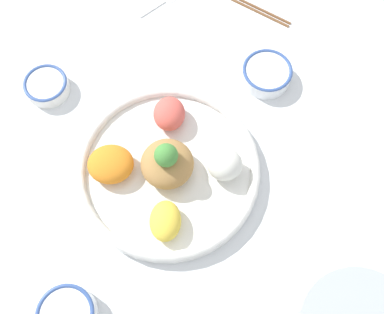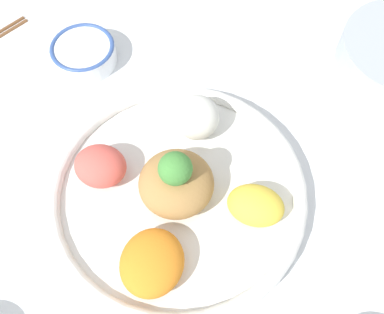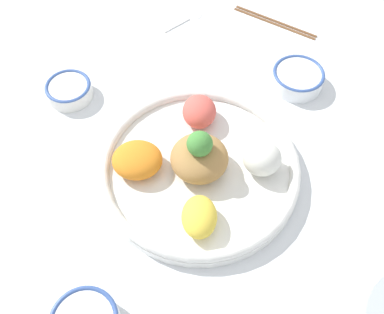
% 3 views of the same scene
% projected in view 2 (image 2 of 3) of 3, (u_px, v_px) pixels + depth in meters
% --- Properties ---
extents(ground_plane, '(2.40, 2.40, 0.00)m').
position_uv_depth(ground_plane, '(188.00, 174.00, 0.68)').
color(ground_plane, white).
extents(salad_platter, '(0.37, 0.37, 0.12)m').
position_uv_depth(salad_platter, '(176.00, 191.00, 0.64)').
color(salad_platter, white).
rests_on(salad_platter, ground_plane).
extents(rice_bowl_blue, '(0.11, 0.11, 0.04)m').
position_uv_depth(rice_bowl_blue, '(84.00, 53.00, 0.77)').
color(rice_bowl_blue, white).
rests_on(rice_bowl_blue, ground_plane).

